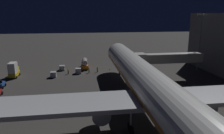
{
  "coord_description": "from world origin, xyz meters",
  "views": [
    {
      "loc": [
        11.42,
        42.45,
        17.96
      ],
      "look_at": [
        3.0,
        -14.19,
        3.5
      ],
      "focal_mm": 34.35,
      "sensor_mm": 36.0,
      "label": 1
    }
  ],
  "objects_px": {
    "baggage_tug_spare": "(1,84)",
    "traffic_cone_nose_starboard": "(110,69)",
    "airliner_at_gate": "(152,89)",
    "baggage_container_mid_row": "(78,71)",
    "baggage_container_far_row": "(62,68)",
    "ground_crew_marshaller_fwd": "(68,71)",
    "ground_crew_under_port_wing": "(89,70)",
    "jet_bridge": "(163,58)",
    "ground_crew_by_belt_loader": "(97,69)",
    "traffic_cone_nose_port": "(123,69)",
    "baggage_container_near_belt": "(53,74)",
    "apron_floodlight_mast": "(200,38)",
    "fuel_tanker": "(85,63)",
    "catering_truck": "(13,70)"
  },
  "relations": [
    {
      "from": "fuel_tanker",
      "to": "ground_crew_by_belt_loader",
      "type": "distance_m",
      "value": 6.98
    },
    {
      "from": "fuel_tanker",
      "to": "ground_crew_by_belt_loader",
      "type": "height_order",
      "value": "fuel_tanker"
    },
    {
      "from": "baggage_container_mid_row",
      "to": "apron_floodlight_mast",
      "type": "bearing_deg",
      "value": 177.13
    },
    {
      "from": "airliner_at_gate",
      "to": "ground_crew_marshaller_fwd",
      "type": "distance_m",
      "value": 35.76
    },
    {
      "from": "catering_truck",
      "to": "apron_floodlight_mast",
      "type": "bearing_deg",
      "value": 179.27
    },
    {
      "from": "fuel_tanker",
      "to": "catering_truck",
      "type": "relative_size",
      "value": 1.33
    },
    {
      "from": "baggage_container_mid_row",
      "to": "baggage_container_far_row",
      "type": "bearing_deg",
      "value": -41.18
    },
    {
      "from": "airliner_at_gate",
      "to": "traffic_cone_nose_port",
      "type": "distance_m",
      "value": 35.24
    },
    {
      "from": "ground_crew_marshaller_fwd",
      "to": "apron_floodlight_mast",
      "type": "bearing_deg",
      "value": 177.6
    },
    {
      "from": "baggage_container_mid_row",
      "to": "airliner_at_gate",
      "type": "bearing_deg",
      "value": 111.01
    },
    {
      "from": "fuel_tanker",
      "to": "baggage_container_far_row",
      "type": "distance_m",
      "value": 7.64
    },
    {
      "from": "fuel_tanker",
      "to": "baggage_tug_spare",
      "type": "distance_m",
      "value": 26.84
    },
    {
      "from": "airliner_at_gate",
      "to": "baggage_container_mid_row",
      "type": "xyz_separation_m",
      "value": [
        12.33,
        -32.11,
        -4.98
      ]
    },
    {
      "from": "ground_crew_under_port_wing",
      "to": "fuel_tanker",
      "type": "bearing_deg",
      "value": -79.85
    },
    {
      "from": "airliner_at_gate",
      "to": "ground_crew_under_port_wing",
      "type": "bearing_deg",
      "value": -74.27
    },
    {
      "from": "apron_floodlight_mast",
      "to": "baggage_tug_spare",
      "type": "distance_m",
      "value": 58.25
    },
    {
      "from": "ground_crew_marshaller_fwd",
      "to": "ground_crew_under_port_wing",
      "type": "relative_size",
      "value": 0.97
    },
    {
      "from": "baggage_container_mid_row",
      "to": "ground_crew_marshaller_fwd",
      "type": "bearing_deg",
      "value": 3.58
    },
    {
      "from": "jet_bridge",
      "to": "baggage_container_near_belt",
      "type": "distance_m",
      "value": 31.22
    },
    {
      "from": "airliner_at_gate",
      "to": "ground_crew_marshaller_fwd",
      "type": "bearing_deg",
      "value": -64.29
    },
    {
      "from": "ground_crew_marshaller_fwd",
      "to": "ground_crew_under_port_wing",
      "type": "height_order",
      "value": "ground_crew_under_port_wing"
    },
    {
      "from": "ground_crew_under_port_wing",
      "to": "traffic_cone_nose_starboard",
      "type": "relative_size",
      "value": 3.2
    },
    {
      "from": "baggage_container_mid_row",
      "to": "ground_crew_marshaller_fwd",
      "type": "height_order",
      "value": "ground_crew_marshaller_fwd"
    },
    {
      "from": "apron_floodlight_mast",
      "to": "airliner_at_gate",
      "type": "bearing_deg",
      "value": 49.83
    },
    {
      "from": "baggage_container_near_belt",
      "to": "baggage_container_mid_row",
      "type": "xyz_separation_m",
      "value": [
        -7.09,
        -2.97,
        0.01
      ]
    },
    {
      "from": "fuel_tanker",
      "to": "traffic_cone_nose_starboard",
      "type": "height_order",
      "value": "fuel_tanker"
    },
    {
      "from": "ground_crew_by_belt_loader",
      "to": "traffic_cone_nose_port",
      "type": "relative_size",
      "value": 3.15
    },
    {
      "from": "airliner_at_gate",
      "to": "baggage_container_far_row",
      "type": "bearing_deg",
      "value": -64.41
    },
    {
      "from": "apron_floodlight_mast",
      "to": "ground_crew_marshaller_fwd",
      "type": "bearing_deg",
      "value": -2.4
    },
    {
      "from": "catering_truck",
      "to": "baggage_container_near_belt",
      "type": "relative_size",
      "value": 2.69
    },
    {
      "from": "apron_floodlight_mast",
      "to": "ground_crew_marshaller_fwd",
      "type": "xyz_separation_m",
      "value": [
        40.87,
        -1.71,
        -9.44
      ]
    },
    {
      "from": "ground_crew_by_belt_loader",
      "to": "ground_crew_under_port_wing",
      "type": "bearing_deg",
      "value": 9.19
    },
    {
      "from": "airliner_at_gate",
      "to": "baggage_container_near_belt",
      "type": "relative_size",
      "value": 41.74
    },
    {
      "from": "jet_bridge",
      "to": "baggage_container_far_row",
      "type": "height_order",
      "value": "jet_bridge"
    },
    {
      "from": "apron_floodlight_mast",
      "to": "baggage_container_mid_row",
      "type": "distance_m",
      "value": 39.07
    },
    {
      "from": "baggage_container_mid_row",
      "to": "baggage_container_far_row",
      "type": "distance_m",
      "value": 6.96
    },
    {
      "from": "baggage_container_mid_row",
      "to": "baggage_container_far_row",
      "type": "height_order",
      "value": "baggage_container_mid_row"
    },
    {
      "from": "fuel_tanker",
      "to": "baggage_container_far_row",
      "type": "height_order",
      "value": "fuel_tanker"
    },
    {
      "from": "catering_truck",
      "to": "ground_crew_marshaller_fwd",
      "type": "height_order",
      "value": "catering_truck"
    },
    {
      "from": "baggage_tug_spare",
      "to": "traffic_cone_nose_port",
      "type": "xyz_separation_m",
      "value": [
        -33.58,
        -12.7,
        -0.51
      ]
    },
    {
      "from": "ground_crew_marshaller_fwd",
      "to": "traffic_cone_nose_starboard",
      "type": "bearing_deg",
      "value": -167.92
    },
    {
      "from": "jet_bridge",
      "to": "traffic_cone_nose_starboard",
      "type": "xyz_separation_m",
      "value": [
        12.95,
        -11.83,
        -5.6
      ]
    },
    {
      "from": "baggage_container_far_row",
      "to": "traffic_cone_nose_port",
      "type": "xyz_separation_m",
      "value": [
        -19.77,
        1.96,
        -0.5
      ]
    },
    {
      "from": "traffic_cone_nose_starboard",
      "to": "traffic_cone_nose_port",
      "type": "bearing_deg",
      "value": 180.0
    },
    {
      "from": "traffic_cone_nose_starboard",
      "to": "airliner_at_gate",
      "type": "bearing_deg",
      "value": 93.62
    },
    {
      "from": "apron_floodlight_mast",
      "to": "baggage_tug_spare",
      "type": "xyz_separation_m",
      "value": [
        56.88,
        8.17,
        -9.59
      ]
    },
    {
      "from": "catering_truck",
      "to": "traffic_cone_nose_starboard",
      "type": "xyz_separation_m",
      "value": [
        -28.48,
        -3.81,
        -1.85
      ]
    },
    {
      "from": "baggage_tug_spare",
      "to": "traffic_cone_nose_starboard",
      "type": "height_order",
      "value": "baggage_tug_spare"
    },
    {
      "from": "catering_truck",
      "to": "ground_crew_under_port_wing",
      "type": "bearing_deg",
      "value": -176.55
    },
    {
      "from": "ground_crew_under_port_wing",
      "to": "airliner_at_gate",
      "type": "bearing_deg",
      "value": 105.73
    }
  ]
}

